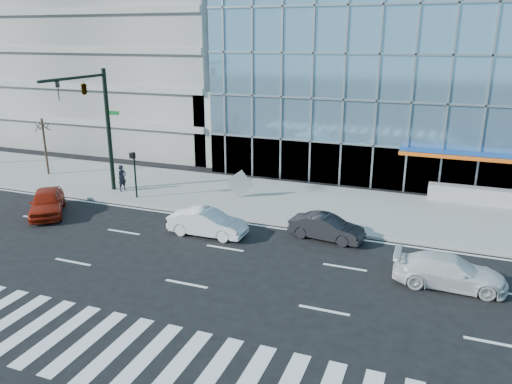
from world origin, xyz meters
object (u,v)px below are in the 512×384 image
pedestrian (122,178)px  white_suv (449,272)px  white_sedan (207,223)px  red_sedan (47,202)px  street_tree_near (43,126)px  ped_signal_post (134,168)px  traffic_signal (92,103)px  tilted_panel (240,183)px  dark_sedan (326,227)px

pedestrian → white_suv: bearing=-91.1°
white_sedan → red_sedan: (-10.27, -0.48, 0.07)m
white_suv → white_sedan: 12.09m
street_tree_near → white_sedan: street_tree_near is taller
ped_signal_post → street_tree_near: 9.97m
traffic_signal → tilted_panel: 10.47m
dark_sedan → tilted_panel: (-6.74, 4.48, 0.42)m
red_sedan → street_tree_near: bearing=94.9°
traffic_signal → ped_signal_post: size_ratio=2.67×
pedestrian → street_tree_near: bearing=94.0°
red_sedan → pedestrian: size_ratio=2.50×
traffic_signal → ped_signal_post: 4.75m
ped_signal_post → pedestrian: ped_signal_post is taller
ped_signal_post → dark_sedan: 13.15m
traffic_signal → street_tree_near: (-7.00, 2.93, -2.39)m
dark_sedan → red_sedan: size_ratio=0.87×
white_suv → ped_signal_post: bearing=73.2°
white_sedan → street_tree_near: bearing=68.7°
traffic_signal → dark_sedan: traffic_signal is taller
street_tree_near → pedestrian: 8.41m
dark_sedan → pedestrian: (-14.63, 2.95, 0.40)m
street_tree_near → white_sedan: bearing=-20.8°
white_suv → pedestrian: pedestrian is taller
red_sedan → tilted_panel: bearing=-2.6°
red_sedan → pedestrian: (1.64, 5.15, 0.28)m
white_sedan → pedestrian: size_ratio=2.36×
pedestrian → red_sedan: bearing=177.8°
white_suv → dark_sedan: bearing=60.5°
white_suv → dark_sedan: (-6.00, 3.17, -0.03)m
white_sedan → dark_sedan: white_sedan is taller
street_tree_near → red_sedan: 9.60m
ped_signal_post → dark_sedan: bearing=-8.7°
dark_sedan → red_sedan: 16.41m
white_suv → red_sedan: red_sedan is taller
red_sedan → traffic_signal: bearing=39.7°
white_sedan → traffic_signal: bearing=70.1°
ped_signal_post → tilted_panel: size_ratio=2.31×
white_suv → white_sedan: (-12.00, 1.45, 0.02)m
red_sedan → white_sedan: bearing=-35.0°
white_suv → white_sedan: bearing=81.5°
pedestrian → white_sedan: bearing=-103.0°
white_sedan → red_sedan: red_sedan is taller
street_tree_near → ped_signal_post: bearing=-15.1°
dark_sedan → white_sedan: bearing=113.8°
ped_signal_post → red_sedan: 5.52m
pedestrian → tilted_panel: 8.03m
traffic_signal → pedestrian: size_ratio=4.52×
red_sedan → tilted_panel: size_ratio=3.41×
white_sedan → dark_sedan: size_ratio=1.08×
ped_signal_post → white_sedan: 7.97m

